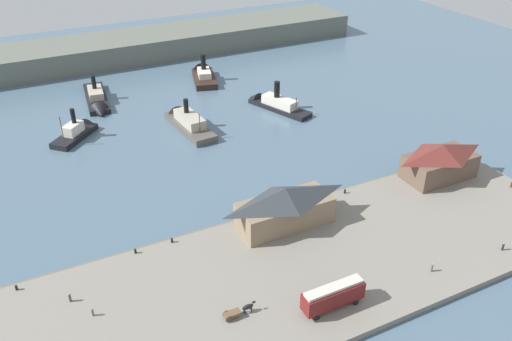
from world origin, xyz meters
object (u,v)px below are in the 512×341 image
object	(u,v)px
mooring_post_center_west	(345,191)
pedestrian_by_tram	(70,298)
ferry_moored_east	(97,101)
ferry_mid_harbor	(78,131)
ferry_shed_west_terminal	(285,206)
pedestrian_standing_center	(511,184)
ferry_outer_harbor	(186,121)
pedestrian_near_east_shed	(432,268)
ferry_shed_central_terminal	(440,161)
horse_cart	(238,311)
ferry_approaching_east	(204,75)
ferry_near_quay	(273,103)
mooring_post_west	(135,251)
mooring_post_center_east	(16,288)
mooring_post_east	(172,240)
street_tram	(333,295)
pedestrian_at_waters_edge	(503,247)
pedestrian_near_cart	(93,312)

from	to	relation	value
mooring_post_center_west	pedestrian_by_tram	bearing A→B (deg)	-173.33
ferry_moored_east	ferry_mid_harbor	bearing A→B (deg)	-115.99
ferry_shed_west_terminal	pedestrian_standing_center	distance (m)	53.37
pedestrian_standing_center	ferry_moored_east	bearing A→B (deg)	128.45
ferry_shed_west_terminal	pedestrian_standing_center	world-z (taller)	ferry_shed_west_terminal
pedestrian_standing_center	ferry_outer_harbor	xyz separation A→B (m)	(-53.36, 64.47, -0.33)
ferry_outer_harbor	pedestrian_near_east_shed	bearing A→B (deg)	-77.22
ferry_shed_central_terminal	ferry_shed_west_terminal	bearing A→B (deg)	-179.65
horse_cart	ferry_approaching_east	distance (m)	110.25
ferry_moored_east	ferry_approaching_east	xyz separation A→B (m)	(36.88, 5.64, 0.26)
ferry_moored_east	ferry_outer_harbor	world-z (taller)	ferry_outer_harbor
ferry_near_quay	ferry_moored_east	xyz separation A→B (m)	(-46.68, 25.94, -0.31)
mooring_post_west	ferry_approaching_east	bearing A→B (deg)	60.44
pedestrian_near_east_shed	mooring_post_center_east	distance (m)	72.44
pedestrian_near_east_shed	pedestrian_standing_center	xyz separation A→B (m)	(35.66, 13.56, -0.02)
pedestrian_by_tram	mooring_post_center_east	world-z (taller)	pedestrian_by_tram
pedestrian_by_tram	mooring_post_east	world-z (taller)	pedestrian_by_tram
ferry_shed_west_terminal	ferry_mid_harbor	bearing A→B (deg)	115.41
street_tram	pedestrian_near_east_shed	bearing A→B (deg)	-1.70
mooring_post_west	ferry_mid_harbor	world-z (taller)	ferry_mid_harbor
ferry_mid_harbor	ferry_approaching_east	world-z (taller)	ferry_approaching_east
mooring_post_east	pedestrian_at_waters_edge	bearing A→B (deg)	-28.73
ferry_shed_west_terminal	pedestrian_near_east_shed	size ratio (longest dim) A/B	11.33
street_tram	mooring_post_center_west	size ratio (longest dim) A/B	12.02
pedestrian_by_tram	pedestrian_standing_center	size ratio (longest dim) A/B	1.05
ferry_shed_central_terminal	mooring_post_center_east	size ratio (longest dim) A/B	18.35
ferry_shed_central_terminal	pedestrian_at_waters_edge	xyz separation A→B (m)	(-7.94, -25.84, -3.49)
horse_cart	ferry_mid_harbor	xyz separation A→B (m)	(-10.43, 79.85, -0.75)
street_tram	pedestrian_standing_center	distance (m)	57.88
street_tram	pedestrian_at_waters_edge	size ratio (longest dim) A/B	6.76
pedestrian_near_cart	ferry_near_quay	size ratio (longest dim) A/B	0.07
pedestrian_near_cart	ferry_near_quay	bearing A→B (deg)	43.15
mooring_post_west	pedestrian_at_waters_edge	bearing A→B (deg)	-25.84
horse_cart	mooring_post_west	xyz separation A→B (m)	(-10.59, 22.83, -0.48)
horse_cart	ferry_near_quay	world-z (taller)	ferry_near_quay
ferry_shed_central_terminal	ferry_approaching_east	bearing A→B (deg)	105.50
pedestrian_standing_center	pedestrian_at_waters_edge	bearing A→B (deg)	-142.46
ferry_shed_central_terminal	pedestrian_at_waters_edge	size ratio (longest dim) A/B	10.32
mooring_post_center_east	ferry_outer_harbor	size ratio (longest dim) A/B	0.04
street_tram	pedestrian_by_tram	size ratio (longest dim) A/B	6.26
pedestrian_by_tram	pedestrian_standing_center	xyz separation A→B (m)	(94.68, -7.64, -0.04)
pedestrian_standing_center	ferry_near_quay	distance (m)	69.84
mooring_post_west	ferry_mid_harbor	bearing A→B (deg)	89.84
street_tram	ferry_mid_harbor	xyz separation A→B (m)	(-25.02, 85.05, -2.41)
street_tram	ferry_approaching_east	distance (m)	111.56
mooring_post_west	mooring_post_east	world-z (taller)	same
ferry_outer_harbor	ferry_approaching_east	world-z (taller)	ferry_approaching_east
ferry_mid_harbor	mooring_post_center_west	bearing A→B (deg)	-50.90
pedestrian_by_tram	ferry_moored_east	xyz separation A→B (m)	(22.46, 83.31, -0.80)
ferry_near_quay	ferry_shed_central_terminal	bearing A→B (deg)	-75.52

